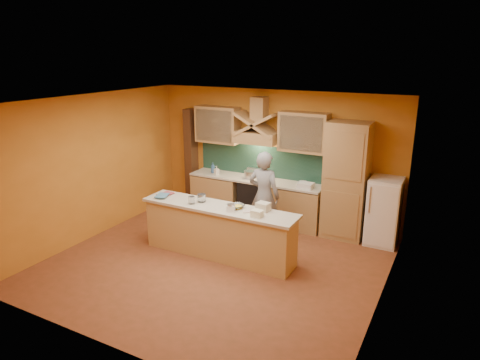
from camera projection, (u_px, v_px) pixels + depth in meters
The scene contains 36 objects.
floor at pixel (215, 263), 7.47m from camera, with size 5.50×5.00×0.01m, color brown.
ceiling at pixel (212, 102), 6.66m from camera, with size 5.50×5.00×0.01m, color white.
wall_back at pixel (274, 156), 9.18m from camera, with size 5.50×0.02×2.80m, color #C37626.
wall_front at pixel (102, 245), 4.95m from camera, with size 5.50×0.02×2.80m, color #C37626.
wall_left at pixel (93, 167), 8.30m from camera, with size 0.02×5.00×2.80m, color #C37626.
wall_right at pixel (386, 216), 5.84m from camera, with size 0.02×5.00×2.80m, color #C37626.
base_cabinet_left at pixel (218, 194), 9.77m from camera, with size 1.10×0.60×0.86m, color #AE834F.
base_cabinet_right at pixel (296, 207), 8.92m from camera, with size 1.10×0.60×0.86m, color #AE834F.
counter_top at pixel (255, 180), 9.21m from camera, with size 3.00×0.62×0.04m, color beige.
stove at pixel (255, 199), 9.34m from camera, with size 0.60×0.58×0.90m, color black.
backsplash at pixel (261, 161), 9.35m from camera, with size 3.00×0.03×0.70m, color #18362C.
range_hood at pixel (257, 137), 8.98m from camera, with size 0.92×0.50×0.24m, color #AE834F.
hood_chimney at pixel (259, 109), 8.90m from camera, with size 0.30×0.30×0.50m, color #AE834F.
upper_cabinet_left at pixel (218, 125), 9.44m from camera, with size 1.00×0.35×0.80m, color #AE834F.
upper_cabinet_right at pixel (304, 132), 8.55m from camera, with size 1.00×0.35×0.80m, color #AE834F.
pantry_column at pixel (346, 181), 8.26m from camera, with size 0.80×0.60×2.30m, color #AE834F.
fridge at pixel (384, 212), 8.07m from camera, with size 0.58×0.60×1.30m, color white.
trim_column_left at pixel (191, 158), 10.05m from camera, with size 0.20×0.30×2.30m, color #472816.
island_body at pixel (219, 233), 7.64m from camera, with size 2.80×0.55×0.88m, color tan.
island_top at pixel (218, 208), 7.50m from camera, with size 2.90×0.62×0.05m, color beige.
person at pixel (264, 196), 8.21m from camera, with size 0.64×0.42×1.77m, color gray.
pot_large at pixel (250, 175), 9.23m from camera, with size 0.23×0.23×0.17m, color #AFADB4.
pot_small at pixel (261, 177), 9.13m from camera, with size 0.19×0.19×0.14m, color #AFAFB6.
soap_bottle_a at pixel (217, 170), 9.48m from camera, with size 0.09×0.09×0.20m, color silver.
soap_bottle_b at pixel (213, 168), 9.62m from camera, with size 0.09×0.09×0.24m, color #365D94.
bowl_back at pixel (303, 184), 8.75m from camera, with size 0.22×0.22×0.07m, color white.
dish_rack at pixel (306, 185), 8.57m from camera, with size 0.30×0.24×0.11m, color silver.
book_lower at pixel (162, 193), 8.15m from camera, with size 0.21×0.29×0.03m, color #A53A3F.
book_upper at pixel (157, 195), 7.97m from camera, with size 0.21×0.29×0.02m, color teal.
jar_large at pixel (202, 198), 7.70m from camera, with size 0.15×0.15×0.14m, color silver.
jar_small at pixel (192, 200), 7.61m from camera, with size 0.11×0.11×0.14m, color white.
kitchen_scale at pixel (231, 208), 7.26m from camera, with size 0.13×0.13×0.11m, color white.
mixing_bowl at pixel (237, 206), 7.41m from camera, with size 0.25×0.25×0.06m, color silver.
cloth at pixel (249, 211), 7.25m from camera, with size 0.21×0.16×0.01m, color #C6ACA3.
grocery_bag_a at pixel (263, 207), 7.28m from camera, with size 0.22×0.17×0.14m, color beige.
grocery_bag_b at pixel (257, 213), 7.01m from camera, with size 0.18×0.14×0.11m, color beige.
Camera 1 is at (3.53, -5.75, 3.55)m, focal length 32.00 mm.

